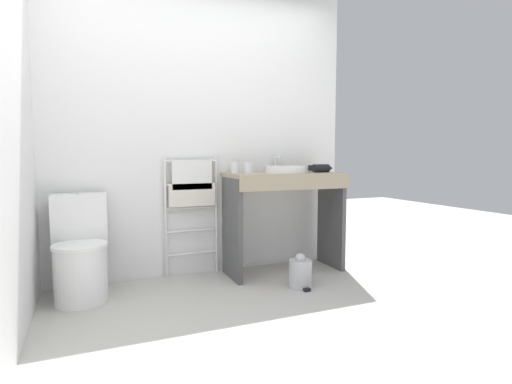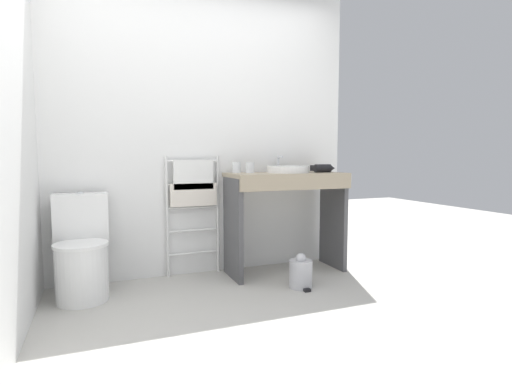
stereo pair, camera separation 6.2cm
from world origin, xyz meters
TOP-DOWN VIEW (x-y plane):
  - ground_plane at (0.00, 0.00)m, footprint 12.00×12.00m
  - wall_back at (0.00, 1.47)m, footprint 2.81×0.12m
  - wall_side at (-1.34, 0.70)m, footprint 0.12×2.09m
  - toilet at (-0.99, 1.10)m, footprint 0.39×0.53m
  - towel_radiator at (-0.09, 1.35)m, footprint 0.48×0.06m
  - vanity_counter at (0.69, 1.12)m, footprint 1.04×0.49m
  - sink_basin at (0.72, 1.14)m, footprint 0.37×0.37m
  - faucet at (0.72, 1.34)m, footprint 0.02×0.10m
  - cup_near_wall at (0.28, 1.29)m, footprint 0.07×0.07m
  - cup_near_edge at (0.39, 1.23)m, footprint 0.08×0.08m
  - hair_dryer at (1.05, 1.09)m, footprint 0.20×0.17m
  - trash_bin at (0.61, 0.69)m, footprint 0.18×0.22m

SIDE VIEW (x-z plane):
  - ground_plane at x=0.00m, z-range 0.00..0.00m
  - trash_bin at x=0.61m, z-range -0.02..0.26m
  - toilet at x=-0.99m, z-range -0.06..0.72m
  - vanity_counter at x=0.69m, z-range 0.16..1.06m
  - towel_radiator at x=-0.09m, z-range 0.22..1.26m
  - sink_basin at x=0.72m, z-range 0.90..0.96m
  - hair_dryer at x=1.05m, z-range 0.90..0.97m
  - cup_near_edge at x=0.39m, z-range 0.90..0.99m
  - cup_near_wall at x=0.28m, z-range 0.90..0.99m
  - faucet at x=0.72m, z-range 0.92..1.07m
  - wall_back at x=0.00m, z-range 0.00..2.66m
  - wall_side at x=-1.34m, z-range 0.00..2.66m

